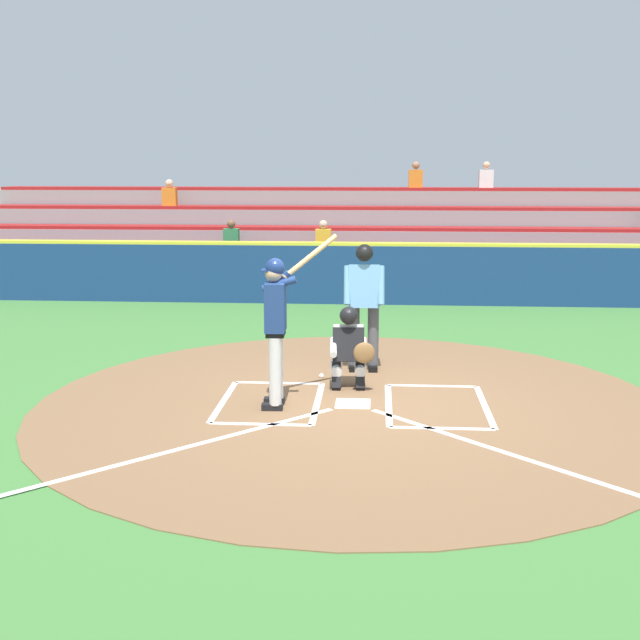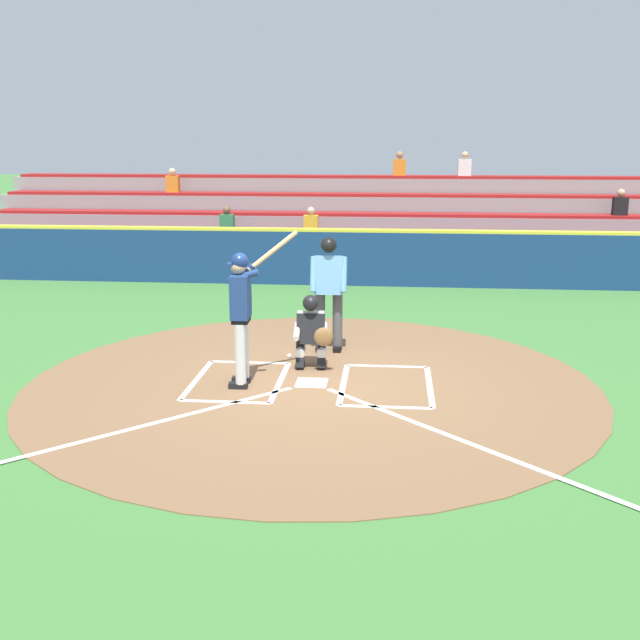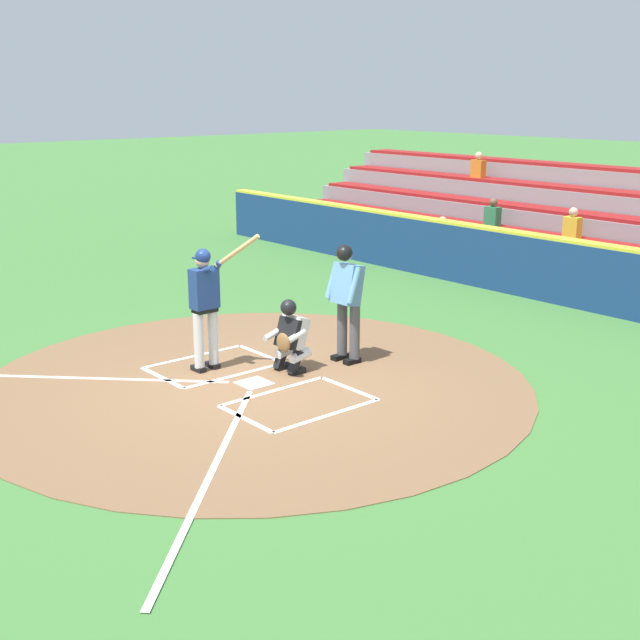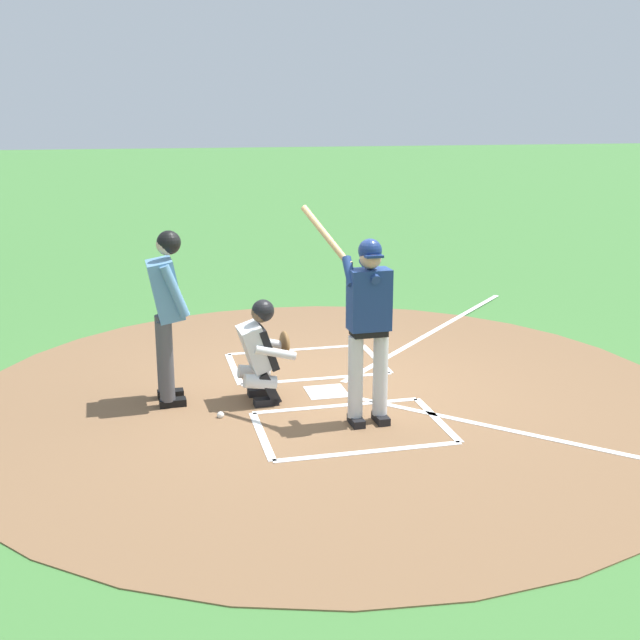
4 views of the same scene
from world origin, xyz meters
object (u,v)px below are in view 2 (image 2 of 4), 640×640
(batter, at_px, (242,309))
(baseball, at_px, (289,356))
(plate_umpire, at_px, (329,286))
(catcher, at_px, (312,330))

(batter, distance_m, baseball, 1.83)
(plate_umpire, height_order, baseball, plate_umpire)
(batter, xyz_separation_m, catcher, (-0.86, -0.91, -0.51))
(plate_umpire, relative_size, baseball, 25.20)
(batter, bearing_deg, baseball, -107.81)
(batter, xyz_separation_m, baseball, (-0.45, -1.41, -1.06))
(plate_umpire, bearing_deg, batter, 61.18)
(batter, height_order, plate_umpire, batter)
(catcher, bearing_deg, batter, 46.50)
(catcher, bearing_deg, plate_umpire, -100.06)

